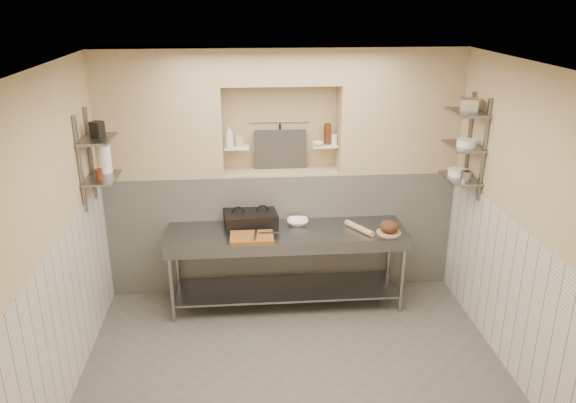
{
  "coord_description": "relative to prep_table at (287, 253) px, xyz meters",
  "views": [
    {
      "loc": [
        -0.43,
        -4.4,
        3.32
      ],
      "look_at": [
        0.01,
        0.9,
        1.35
      ],
      "focal_mm": 35.0,
      "sensor_mm": 36.0,
      "label": 1
    }
  ],
  "objects": [
    {
      "name": "floor",
      "position": [
        -0.02,
        -1.18,
        -0.69
      ],
      "size": [
        4.0,
        3.9,
        0.1
      ],
      "primitive_type": "cube",
      "color": "#5C5751",
      "rests_on": "ground"
    },
    {
      "name": "wall_back",
      "position": [
        -0.02,
        0.82,
        0.76
      ],
      "size": [
        4.0,
        0.1,
        2.8
      ],
      "primitive_type": "cube",
      "color": "tan",
      "rests_on": "ground"
    },
    {
      "name": "shelf_rail_right_b",
      "position": [
        1.96,
        -0.33,
        1.21
      ],
      "size": [
        0.03,
        0.03,
        1.05
      ],
      "primitive_type": "cube",
      "color": "slate",
      "rests_on": "wall_right"
    },
    {
      "name": "backwall_pillar_left",
      "position": [
        -1.34,
        0.57,
        1.46
      ],
      "size": [
        1.35,
        0.4,
        1.4
      ],
      "primitive_type": "cube",
      "color": "tan",
      "rests_on": "backwall_lower"
    },
    {
      "name": "panini_press",
      "position": [
        -0.39,
        0.22,
        0.34
      ],
      "size": [
        0.61,
        0.48,
        0.16
      ],
      "rotation": [
        0.0,
        0.0,
        0.11
      ],
      "color": "black",
      "rests_on": "prep_table"
    },
    {
      "name": "utensil_rail",
      "position": [
        -0.02,
        0.74,
        1.31
      ],
      "size": [
        0.7,
        0.02,
        0.02
      ],
      "primitive_type": "cylinder",
      "rotation": [
        0.0,
        1.57,
        0.0
      ],
      "color": "gray",
      "rests_on": "wall_back"
    },
    {
      "name": "bottle_soap",
      "position": [
        -0.6,
        0.55,
        1.19
      ],
      "size": [
        0.11,
        0.11,
        0.25
      ],
      "primitive_type": "imported",
      "rotation": [
        0.0,
        0.0,
        -0.18
      ],
      "color": "white",
      "rests_on": "alcove_shelf_left"
    },
    {
      "name": "canister_right",
      "position": [
        1.82,
        -0.28,
        0.92
      ],
      "size": [
        0.11,
        0.11,
        0.11
      ],
      "primitive_type": "cylinder",
      "color": "gray",
      "rests_on": "wall_shelf_right_lower"
    },
    {
      "name": "shelf_rail_left_b",
      "position": [
        -1.99,
        -0.33,
        1.16
      ],
      "size": [
        0.03,
        0.03,
        0.95
      ],
      "primitive_type": "cube",
      "color": "slate",
      "rests_on": "wall_left"
    },
    {
      "name": "wainscot_left",
      "position": [
        -2.01,
        -1.18,
        0.06
      ],
      "size": [
        0.02,
        3.9,
        1.4
      ],
      "primitive_type": "cube",
      "color": "silver",
      "rests_on": "floor"
    },
    {
      "name": "alcove_sill",
      "position": [
        -0.02,
        0.57,
        0.77
      ],
      "size": [
        1.3,
        0.4,
        0.02
      ],
      "primitive_type": "cube",
      "color": "tan",
      "rests_on": "backwall_lower"
    },
    {
      "name": "bread_board",
      "position": [
        1.09,
        -0.14,
        0.27
      ],
      "size": [
        0.26,
        0.26,
        0.02
      ],
      "primitive_type": "cylinder",
      "color": "tan",
      "rests_on": "prep_table"
    },
    {
      "name": "bowl_right_mid",
      "position": [
        1.82,
        -0.2,
        1.26
      ],
      "size": [
        0.19,
        0.19,
        0.07
      ],
      "primitive_type": "cylinder",
      "color": "white",
      "rests_on": "wall_shelf_right_mid"
    },
    {
      "name": "alcove_shelf_right",
      "position": [
        0.48,
        0.57,
        1.06
      ],
      "size": [
        0.28,
        0.16,
        0.02
      ],
      "primitive_type": "cube",
      "color": "white",
      "rests_on": "backwall_lower"
    },
    {
      "name": "knife_blade",
      "position": [
        -0.19,
        -0.13,
        0.31
      ],
      "size": [
        0.23,
        0.04,
        0.01
      ],
      "primitive_type": "cube",
      "rotation": [
        0.0,
        0.0,
        0.04
      ],
      "color": "gray",
      "rests_on": "cutting_board"
    },
    {
      "name": "wall_shelf_right_lower",
      "position": [
        1.82,
        -0.13,
        0.86
      ],
      "size": [
        0.3,
        0.5,
        0.02
      ],
      "primitive_type": "cube",
      "color": "slate",
      "rests_on": "wall_right"
    },
    {
      "name": "rolling_pin",
      "position": [
        0.79,
        -0.05,
        0.29
      ],
      "size": [
        0.27,
        0.39,
        0.06
      ],
      "primitive_type": "cylinder",
      "rotation": [
        1.57,
        0.0,
        0.54
      ],
      "color": "tan",
      "rests_on": "prep_table"
    },
    {
      "name": "ceiling",
      "position": [
        -0.02,
        -1.18,
        2.21
      ],
      "size": [
        4.0,
        3.9,
        0.1
      ],
      "primitive_type": "cube",
      "color": "silver",
      "rests_on": "ground"
    },
    {
      "name": "wall_right",
      "position": [
        2.03,
        -1.18,
        0.76
      ],
      "size": [
        0.1,
        3.9,
        2.8
      ],
      "primitive_type": "cube",
      "color": "tan",
      "rests_on": "ground"
    },
    {
      "name": "backwall_header",
      "position": [
        -0.02,
        0.57,
        1.96
      ],
      "size": [
        1.3,
        0.4,
        0.4
      ],
      "primitive_type": "cube",
      "color": "tan",
      "rests_on": "backwall_lower"
    },
    {
      "name": "tongs",
      "position": [
        -0.34,
        -0.18,
        0.32
      ],
      "size": [
        0.05,
        0.28,
        0.03
      ],
      "primitive_type": "cylinder",
      "rotation": [
        1.57,
        0.0,
        -0.1
      ],
      "color": "gray",
      "rests_on": "cutting_board"
    },
    {
      "name": "alcove_shelf_left",
      "position": [
        -0.52,
        0.57,
        1.06
      ],
      "size": [
        0.28,
        0.16,
        0.02
      ],
      "primitive_type": "cube",
      "color": "white",
      "rests_on": "backwall_lower"
    },
    {
      "name": "bowl_right",
      "position": [
        1.82,
        -0.07,
        0.9
      ],
      "size": [
        0.21,
        0.21,
        0.06
      ],
      "primitive_type": "cylinder",
      "color": "white",
      "rests_on": "wall_shelf_right_lower"
    },
    {
      "name": "backwall_pillar_right",
      "position": [
        1.31,
        0.57,
        1.46
      ],
      "size": [
        1.35,
        0.4,
        1.4
      ],
      "primitive_type": "cube",
      "color": "tan",
      "rests_on": "backwall_lower"
    },
    {
      "name": "wall_front",
      "position": [
        -0.02,
        -3.18,
        0.76
      ],
      "size": [
        4.0,
        0.1,
        2.8
      ],
      "primitive_type": "cube",
      "color": "tan",
      "rests_on": "ground"
    },
    {
      "name": "condiment_c",
      "position": [
        0.59,
        0.57,
        1.13
      ],
      "size": [
        0.07,
        0.07,
        0.12
      ],
      "primitive_type": "cylinder",
      "color": "white",
      "rests_on": "alcove_shelf_right"
    },
    {
      "name": "backwall_lower",
      "position": [
        -0.02,
        0.57,
        0.06
      ],
      "size": [
        4.0,
        0.4,
        1.4
      ],
      "primitive_type": "cube",
      "color": "silver",
      "rests_on": "floor"
    },
    {
      "name": "jar_left",
      "position": [
        -1.86,
        -0.23,
        1.03
      ],
      "size": [
        0.07,
        0.07,
        0.11
      ],
      "primitive_type": "cylinder",
      "color": "#4E2112",
      "rests_on": "wall_shelf_left_lower"
    },
    {
      "name": "wall_shelf_left_lower",
      "position": [
        -1.86,
        -0.13,
        0.96
      ],
      "size": [
        0.3,
        0.5,
        0.02
      ],
      "primitive_type": "cube",
      "color": "slate",
      "rests_on": "wall_left"
    },
    {
      "name": "jug_left",
      "position": [
        -1.86,
        0.03,
        1.12
      ],
      "size": [
        0.15,
        0.15,
        0.29
      ],
      "primitive_type": "cylinder",
      "color": "white",
      "rests_on": "wall_shelf_left_lower"
    },
    {
      "name": "shelf_rail_left_a",
      "position": [
        -1.99,
        0.07,
        1.16
      ],
      "size": [
        0.03,
        0.03,
        0.95
      ],
      "primitive_type": "cube",
      "color": "slate",
      "rests_on": "wall_left"
    },
    {
      "name": "jar_alcove",
      "position": [
        -0.48,
        0.59,
        1.13
      ],
      "size": [
        0.08,
        0.08,
        0.12
      ],
      "primitive_type": "cube",
      "color": "tan",
      "rests_on": "alcove_shelf_left"
    },
    {
      "name": "prep_table",
      "position": [
        0.0,
        0.0,
        0.0
      ],
      "size": [
        2.6,
        0.7,
        0.9
      ],
      "color": "gray",
      "rests_on": "floor"
    },
    {
      "name": "bowl_alcove",
      "position": [
        0.4,
        0.53,
        1.09
      ],
      "size": [
        0.14,
        0.14,
        0.04
      ],
      "primitive_type": "imported",
      "rotation": [
        0.0,
        0.0,
        -0.1
      ],
      "color": "white",
      "rests_on": "alcove_shelf_right"
    },
    {
      "name": "box_left_upper",
      "position": [
        -1.86,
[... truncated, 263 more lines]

